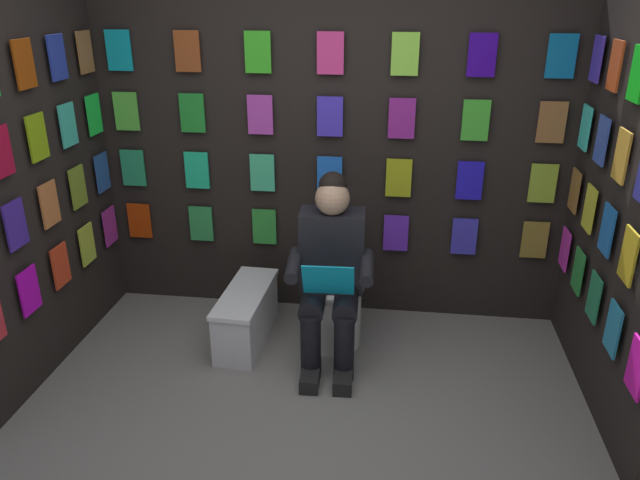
% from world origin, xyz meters
% --- Properties ---
extents(ground_plane, '(30.00, 30.00, 0.00)m').
position_xyz_m(ground_plane, '(0.00, 0.00, 0.00)').
color(ground_plane, gray).
extents(display_wall_back, '(3.30, 0.14, 2.20)m').
position_xyz_m(display_wall_back, '(0.00, -1.74, 1.10)').
color(display_wall_back, black).
rests_on(display_wall_back, ground).
extents(display_wall_left, '(0.14, 1.69, 2.20)m').
position_xyz_m(display_wall_left, '(-1.65, -0.85, 1.10)').
color(display_wall_left, black).
rests_on(display_wall_left, ground).
extents(display_wall_right, '(0.14, 1.69, 2.20)m').
position_xyz_m(display_wall_right, '(1.65, -0.85, 1.10)').
color(display_wall_right, black).
rests_on(display_wall_right, ground).
extents(toilet, '(0.41, 0.56, 0.77)m').
position_xyz_m(toilet, '(-0.07, -1.28, 0.33)').
color(toilet, white).
rests_on(toilet, ground).
extents(person_reading, '(0.54, 0.70, 1.19)m').
position_xyz_m(person_reading, '(-0.08, -1.05, 0.60)').
color(person_reading, black).
rests_on(person_reading, ground).
extents(comic_longbox_near, '(0.30, 0.75, 0.37)m').
position_xyz_m(comic_longbox_near, '(0.49, -1.15, 0.18)').
color(comic_longbox_near, silver).
rests_on(comic_longbox_near, ground).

